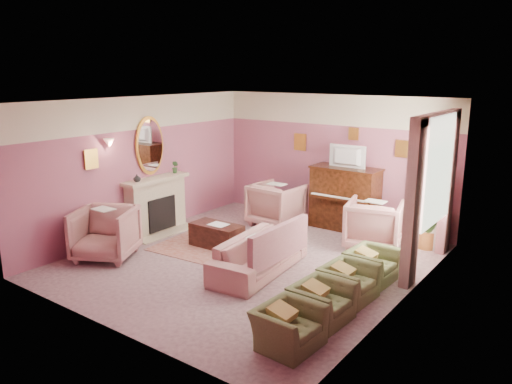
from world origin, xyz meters
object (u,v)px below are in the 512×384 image
Objects in this scene: floral_armchair_front at (105,231)px; olive_chair_d at (372,260)px; floral_armchair_right at (374,222)px; olive_chair_b at (322,296)px; side_table at (430,229)px; coffee_table at (217,236)px; television at (346,155)px; piano at (345,199)px; olive_chair_a at (289,320)px; olive_chair_c at (349,277)px; floral_armchair_left at (277,202)px; sofa at (259,248)px.

olive_chair_d is (4.24, 1.90, -0.17)m from floral_armchair_front.
olive_chair_b is (0.58, -3.08, -0.17)m from floral_armchair_right.
coffee_table is at bearing -143.33° from side_table.
television is 1.01× the size of olive_chair_b.
piano is 4.89m from floral_armchair_front.
floral_armchair_front is (-2.66, -4.05, -1.09)m from television.
television is at bearing 126.23° from olive_chair_d.
floral_armchair_right reaches higher than side_table.
side_table is (0.25, 2.17, 0.01)m from olive_chair_d.
olive_chair_a is at bearing -7.58° from floral_armchair_front.
olive_chair_a is 1.00× the size of olive_chair_b.
floral_armchair_right is at bearing -37.63° from piano.
olive_chair_c is (1.58, -3.03, -0.31)m from piano.
television reaches higher than floral_armchair_left.
piano is 1.27m from floral_armchair_right.
floral_armchair_front is 4.65m from olive_chair_d.
olive_chair_d is at bearing 25.35° from sofa.
piano is at bearing 125.61° from olive_chair_d.
olive_chair_d is at bearing -28.55° from floral_armchair_left.
floral_armchair_front is at bearing -176.55° from olive_chair_b.
piano is 1.77× the size of olive_chair_c.
floral_armchair_right reaches higher than sofa.
floral_armchair_left is at bearing 117.70° from sofa.
olive_chair_a is at bearing -54.40° from floral_armchair_left.
olive_chair_d is at bearing 90.00° from olive_chair_c.
coffee_table is 2.05m from floral_armchair_front.
piano is 1.77× the size of olive_chair_b.
sofa is at bearing 152.53° from olive_chair_b.
side_table is (1.83, -0.04, -0.30)m from piano.
olive_chair_c is 1.00× the size of olive_chair_d.
sofa is 2.66m from floral_armchair_left.
floral_armchair_left is at bearing 68.64° from floral_armchair_front.
television is (0.00, -0.05, 0.95)m from piano.
piano reaches higher than olive_chair_d.
olive_chair_c is (0.00, 1.64, 0.00)m from olive_chair_a.
side_table is (1.83, 0.01, -1.25)m from television.
coffee_table is 0.97× the size of floral_armchair_left.
floral_armchair_right is 1.30× the size of olive_chair_a.
floral_armchair_right is 1.30× the size of olive_chair_c.
olive_chair_c is at bearing 14.24° from floral_armchair_front.
olive_chair_d is (0.00, 1.64, 0.00)m from olive_chair_b.
olive_chair_d is (0.00, 2.46, 0.00)m from olive_chair_a.
sofa reaches higher than olive_chair_c.
floral_armchair_left is 4.96m from olive_chair_a.
side_table reaches higher than olive_chair_a.
coffee_table is at bearing -174.87° from olive_chair_d.
television reaches higher than olive_chair_d.
coffee_table is at bearing 159.62° from sofa.
piano is 1.86m from side_table.
sofa is 2.35m from olive_chair_a.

